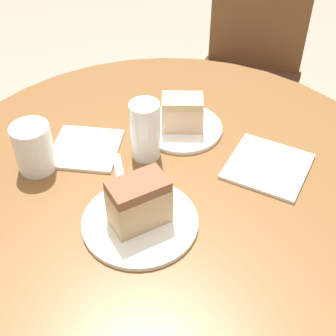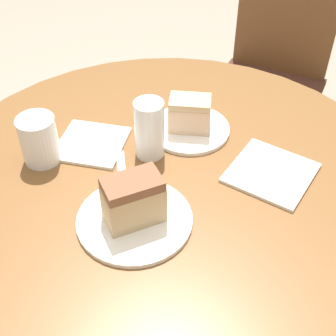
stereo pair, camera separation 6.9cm
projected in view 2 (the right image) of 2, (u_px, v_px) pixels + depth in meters
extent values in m
cylinder|color=brown|center=(168.00, 286.00, 1.26)|extent=(0.09, 0.09, 0.71)
cylinder|color=brown|center=(168.00, 187.00, 1.01)|extent=(1.08, 1.08, 0.03)
cylinder|color=brown|center=(196.00, 160.00, 1.90)|extent=(0.04, 0.04, 0.43)
cylinder|color=brown|center=(285.00, 187.00, 1.78)|extent=(0.04, 0.04, 0.43)
cylinder|color=brown|center=(230.00, 108.00, 2.17)|extent=(0.04, 0.04, 0.43)
cylinder|color=brown|center=(309.00, 128.00, 2.06)|extent=(0.04, 0.04, 0.43)
cube|color=#47281E|center=(262.00, 98.00, 1.82)|extent=(0.41, 0.46, 0.03)
cube|color=brown|center=(286.00, 23.00, 1.82)|extent=(0.39, 0.02, 0.41)
cylinder|color=white|center=(135.00, 220.00, 0.91)|extent=(0.23, 0.23, 0.01)
cylinder|color=white|center=(189.00, 129.00, 1.13)|extent=(0.20, 0.20, 0.01)
cube|color=tan|center=(133.00, 204.00, 0.88)|extent=(0.12, 0.13, 0.08)
cube|color=brown|center=(132.00, 184.00, 0.85)|extent=(0.12, 0.12, 0.02)
cube|color=beige|center=(190.00, 116.00, 1.11)|extent=(0.11, 0.09, 0.07)
cube|color=tan|center=(190.00, 102.00, 1.08)|extent=(0.11, 0.09, 0.02)
cylinder|color=beige|center=(150.00, 138.00, 1.04)|extent=(0.06, 0.06, 0.09)
cylinder|color=white|center=(149.00, 129.00, 1.03)|extent=(0.07, 0.07, 0.14)
cylinder|color=silver|center=(41.00, 148.00, 1.03)|extent=(0.07, 0.07, 0.06)
cylinder|color=white|center=(39.00, 140.00, 1.02)|extent=(0.08, 0.08, 0.11)
cube|color=silver|center=(271.00, 173.00, 1.02)|extent=(0.19, 0.19, 0.01)
cube|color=silver|center=(122.00, 175.00, 1.01)|extent=(0.10, 0.14, 0.00)
cube|color=silver|center=(92.00, 144.00, 1.09)|extent=(0.18, 0.18, 0.01)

